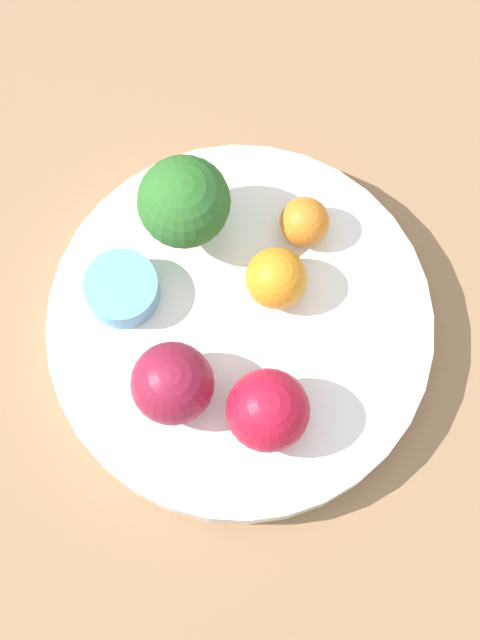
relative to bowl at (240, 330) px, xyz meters
The scene contains 9 objects.
ground_plane 0.04m from the bowl, ahead, with size 6.00×6.00×0.00m, color gray.
table_surface 0.03m from the bowl, ahead, with size 1.20×1.20×0.02m.
bowl is the anchor object (origin of this frame).
broccoli 0.10m from the bowl, 109.58° to the right, with size 0.06×0.06×0.08m.
apple_red 0.08m from the bowl, 58.21° to the left, with size 0.05×0.05×0.05m.
apple_green 0.08m from the bowl, ahead, with size 0.05×0.05×0.05m.
orange_front 0.09m from the bowl, behind, with size 0.03×0.03×0.03m.
orange_back 0.05m from the bowl, behind, with size 0.04×0.04×0.04m.
small_cup 0.09m from the bowl, 62.09° to the right, with size 0.05×0.05×0.02m.
Camera 1 is at (0.14, 0.13, 0.76)m, focal length 60.00 mm.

